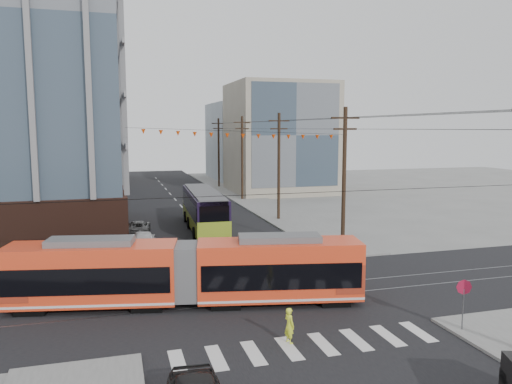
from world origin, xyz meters
TOP-DOWN VIEW (x-y plane):
  - ground at (0.00, 0.00)m, footprint 160.00×160.00m
  - bg_bldg_nw_near at (-17.00, 52.00)m, footprint 18.00×16.00m
  - bg_bldg_ne_near at (16.00, 48.00)m, footprint 14.00×14.00m
  - bg_bldg_nw_far at (-14.00, 72.00)m, footprint 16.00×18.00m
  - bg_bldg_ne_far at (18.00, 68.00)m, footprint 16.00×16.00m
  - utility_pole_far at (8.50, 56.00)m, footprint 0.30×0.30m
  - streetcar at (-4.23, 3.59)m, footprint 18.88×6.30m
  - city_bus at (0.29, 23.63)m, footprint 3.47×13.24m
  - parked_car_silver at (-4.98, 12.70)m, footprint 1.58×4.30m
  - parked_car_white at (-5.76, 17.20)m, footprint 1.96×4.75m
  - parked_car_grey at (-5.81, 23.05)m, footprint 2.46×4.53m
  - pedestrian at (-0.59, -2.45)m, footprint 0.53×0.67m
  - stop_sign at (7.54, -3.59)m, footprint 0.89×0.89m
  - jersey_barrier at (8.30, 13.40)m, footprint 1.84×4.03m

SIDE VIEW (x-z plane):
  - ground at x=0.00m, z-range 0.00..0.00m
  - jersey_barrier at x=8.30m, z-range 0.00..0.79m
  - parked_car_grey at x=-5.81m, z-range 0.00..1.20m
  - parked_car_white at x=-5.76m, z-range 0.00..1.37m
  - parked_car_silver at x=-4.98m, z-range 0.00..1.41m
  - pedestrian at x=-0.59m, z-range 0.00..1.62m
  - stop_sign at x=7.54m, z-range 0.00..2.37m
  - streetcar at x=-4.23m, z-range 0.00..3.61m
  - city_bus at x=0.29m, z-range 0.00..3.72m
  - utility_pole_far at x=8.50m, z-range 0.00..11.00m
  - bg_bldg_ne_far at x=18.00m, z-range 0.00..14.00m
  - bg_bldg_ne_near at x=16.00m, z-range 0.00..16.00m
  - bg_bldg_nw_near at x=-17.00m, z-range 0.00..18.00m
  - bg_bldg_nw_far at x=-14.00m, z-range 0.00..20.00m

